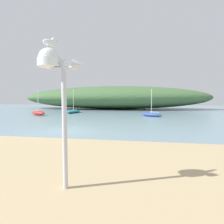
{
  "coord_description": "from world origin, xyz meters",
  "views": [
    {
      "loc": [
        5.97,
        -13.17,
        2.41
      ],
      "look_at": [
        2.26,
        7.71,
        0.91
      ],
      "focal_mm": 29.83,
      "sensor_mm": 36.0,
      "label": 1
    }
  ],
  "objects_px": {
    "seagull_on_radar": "(49,42)",
    "sailboat_centre_water": "(38,113)",
    "mast_structure": "(54,72)",
    "sailboat_far_left": "(151,114)",
    "sailboat_mid_channel": "(74,111)"
  },
  "relations": [
    {
      "from": "seagull_on_radar",
      "to": "sailboat_centre_water",
      "type": "relative_size",
      "value": 0.08
    },
    {
      "from": "mast_structure",
      "to": "sailboat_centre_water",
      "type": "bearing_deg",
      "value": 122.65
    },
    {
      "from": "sailboat_far_left",
      "to": "sailboat_centre_water",
      "type": "distance_m",
      "value": 16.49
    },
    {
      "from": "mast_structure",
      "to": "sailboat_far_left",
      "type": "bearing_deg",
      "value": 82.13
    },
    {
      "from": "mast_structure",
      "to": "sailboat_centre_water",
      "type": "height_order",
      "value": "sailboat_centre_water"
    },
    {
      "from": "sailboat_centre_water",
      "to": "sailboat_far_left",
      "type": "bearing_deg",
      "value": 3.29
    },
    {
      "from": "mast_structure",
      "to": "sailboat_far_left",
      "type": "relative_size",
      "value": 0.91
    },
    {
      "from": "seagull_on_radar",
      "to": "sailboat_centre_water",
      "type": "height_order",
      "value": "seagull_on_radar"
    },
    {
      "from": "sailboat_mid_channel",
      "to": "sailboat_far_left",
      "type": "bearing_deg",
      "value": -18.12
    },
    {
      "from": "sailboat_mid_channel",
      "to": "sailboat_centre_water",
      "type": "bearing_deg",
      "value": -123.39
    },
    {
      "from": "sailboat_far_left",
      "to": "sailboat_mid_channel",
      "type": "bearing_deg",
      "value": 161.88
    },
    {
      "from": "seagull_on_radar",
      "to": "sailboat_far_left",
      "type": "bearing_deg",
      "value": 81.85
    },
    {
      "from": "seagull_on_radar",
      "to": "sailboat_mid_channel",
      "type": "xyz_separation_m",
      "value": [
        -9.89,
        26.16,
        -3.49
      ]
    },
    {
      "from": "sailboat_mid_channel",
      "to": "sailboat_far_left",
      "type": "xyz_separation_m",
      "value": [
        13.03,
        -4.26,
        0.0
      ]
    },
    {
      "from": "sailboat_far_left",
      "to": "sailboat_centre_water",
      "type": "bearing_deg",
      "value": -176.71
    }
  ]
}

